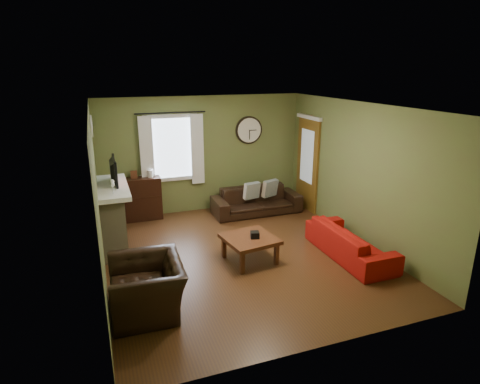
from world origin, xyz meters
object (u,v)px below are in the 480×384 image
object	(u,v)px
sofa_red	(350,242)
armchair	(147,287)
bookshelf	(143,199)
coffee_table	(250,249)
sofa_brown	(256,201)

from	to	relation	value
sofa_red	armchair	world-z (taller)	armchair
bookshelf	armchair	bearing A→B (deg)	-96.03
sofa_red	coffee_table	world-z (taller)	sofa_red
sofa_brown	armchair	bearing A→B (deg)	-132.75
armchair	coffee_table	bearing A→B (deg)	117.85
armchair	sofa_brown	bearing A→B (deg)	139.01
sofa_red	armchair	xyz separation A→B (m)	(-3.55, -0.47, 0.08)
armchair	coffee_table	world-z (taller)	armchair
bookshelf	sofa_red	world-z (taller)	bookshelf
bookshelf	sofa_brown	size ratio (longest dim) A/B	0.47
sofa_red	armchair	distance (m)	3.58
sofa_brown	coffee_table	size ratio (longest dim) A/B	2.42
bookshelf	sofa_red	xyz separation A→B (m)	(3.17, -3.07, -0.19)
sofa_red	armchair	bearing A→B (deg)	97.55
sofa_red	sofa_brown	bearing A→B (deg)	15.24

